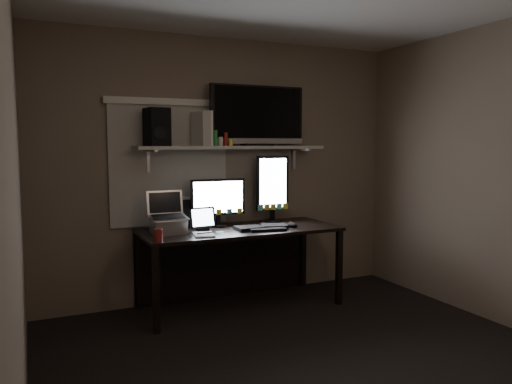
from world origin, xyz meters
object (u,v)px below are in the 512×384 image
speaker (157,127)px  tablet (202,219)px  monitor_landscape (218,202)px  cup (158,235)px  keyboard (262,227)px  game_console (202,129)px  monitor_portrait (272,188)px  tv (257,116)px  mouse (292,225)px  desk (235,245)px  laptop (168,213)px

speaker → tablet: bearing=-34.3°
monitor_landscape → cup: size_ratio=5.25×
keyboard → cup: size_ratio=5.06×
tablet → cup: (-0.47, -0.31, -0.06)m
game_console → speaker: speaker is taller
monitor_portrait → tablet: (-0.78, -0.18, -0.23)m
tv → monitor_landscape: bearing=-175.0°
mouse → game_console: size_ratio=0.39×
desk → game_console: size_ratio=5.72×
laptop → game_console: 0.85m
monitor_landscape → cup: monitor_landscape is taller
desk → keyboard: 0.34m
keyboard → monitor_landscape: bearing=147.7°
speaker → tv: bearing=-6.9°
mouse → keyboard: bearing=166.3°
keyboard → game_console: size_ratio=1.59×
tablet → desk: bearing=8.7°
cup → tv: 1.56m
cup → monitor_landscape: bearing=34.2°
desk → cup: size_ratio=18.26×
tablet → speaker: speaker is taller
tv → mouse: bearing=-62.5°
monitor_landscape → monitor_portrait: monitor_portrait is taller
monitor_landscape → tv: 0.91m
keyboard → laptop: laptop is taller
mouse → game_console: (-0.75, 0.35, 0.89)m
desk → mouse: (0.47, -0.26, 0.20)m
speaker → cup: bearing=-111.8°
mouse → cup: size_ratio=1.24×
tablet → speaker: (-0.35, 0.17, 0.81)m
game_console → cup: bearing=-147.8°
mouse → speaker: speaker is taller
cup → speaker: 1.00m
tablet → speaker: 0.90m
game_console → speaker: size_ratio=0.95×
laptop → tv: tv is taller
tv → cup: bearing=-156.2°
game_console → desk: bearing=-27.2°
laptop → cup: size_ratio=3.61×
keyboard → tablet: tablet is taller
tablet → speaker: bearing=147.2°
monitor_portrait → laptop: bearing=-166.7°
desk → monitor_landscape: 0.43m
game_console → monitor_landscape: bearing=-23.8°
mouse → laptop: laptop is taller
tablet → cup: size_ratio=2.45×
tablet → speaker: size_ratio=0.73×
monitor_portrait → speaker: bearing=-176.9°
keyboard → cup: bearing=-160.6°
cup → desk: bearing=26.3°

